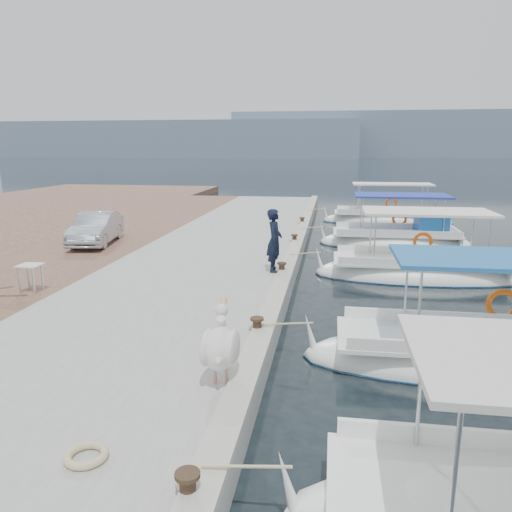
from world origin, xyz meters
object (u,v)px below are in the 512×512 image
(fishing_caique_c, at_px, (418,274))
(fishing_caique_e, at_px, (387,220))
(pelican, at_px, (221,346))
(fisherman, at_px, (274,240))
(parked_car, at_px, (96,228))
(fishing_caique_b, at_px, (499,363))
(fishing_caique_d, at_px, (397,241))

(fishing_caique_c, bearing_deg, fishing_caique_e, 88.80)
(fishing_caique_c, relative_size, pelican, 4.36)
(fisherman, relative_size, parked_car, 0.52)
(fishing_caique_b, xyz_separation_m, fishing_caique_e, (-0.17, 19.41, 0.00))
(pelican, relative_size, fisherman, 0.81)
(fishing_caique_d, distance_m, pelican, 15.60)
(fishing_caique_e, height_order, parked_car, fishing_caique_e)
(fishing_caique_c, xyz_separation_m, fisherman, (-4.56, -1.85, 1.33))
(fishing_caique_b, distance_m, fisherman, 7.28)
(fishing_caique_c, bearing_deg, fishing_caique_d, 89.81)
(fisherman, bearing_deg, fishing_caique_d, -29.92)
(pelican, distance_m, fisherman, 7.44)
(fishing_caique_d, height_order, pelican, fishing_caique_d)
(fisherman, bearing_deg, fishing_caique_e, -16.99)
(fishing_caique_e, bearing_deg, fishing_caique_b, -89.49)
(fishing_caique_c, height_order, pelican, fishing_caique_c)
(fisherman, bearing_deg, fishing_caique_b, -134.08)
(fishing_caique_e, height_order, fisherman, fisherman)
(fishing_caique_b, relative_size, fisherman, 3.97)
(fishing_caique_b, height_order, pelican, fishing_caique_b)
(fishing_caique_d, distance_m, parked_car, 12.71)
(pelican, bearing_deg, fishing_caique_c, 63.80)
(pelican, bearing_deg, fishing_caique_b, 24.79)
(fishing_caique_e, bearing_deg, fishing_caique_d, -92.03)
(fishing_caique_c, bearing_deg, parked_car, 172.86)
(fisherman, bearing_deg, pelican, -178.39)
(fishing_caique_d, relative_size, fishing_caique_e, 0.90)
(fishing_caique_d, xyz_separation_m, fisherman, (-4.58, -7.45, 1.26))
(fishing_caique_d, distance_m, fishing_caique_e, 6.84)
(fishing_caique_b, bearing_deg, fisherman, 134.26)
(fishing_caique_b, bearing_deg, parked_car, 145.67)
(fisherman, bearing_deg, fishing_caique_c, -66.29)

